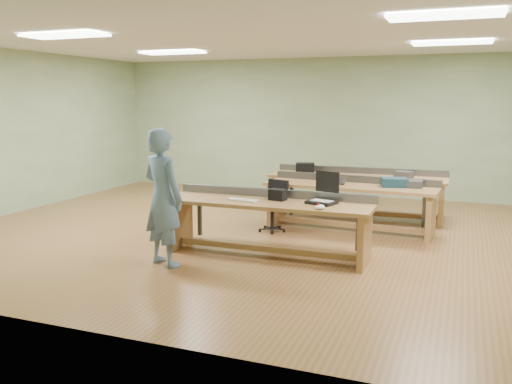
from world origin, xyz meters
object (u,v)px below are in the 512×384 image
(workbench_front, at_px, (267,215))
(mug, at_px, (342,182))
(workbench_back, at_px, (357,186))
(laptop_base, at_px, (322,202))
(parts_bin_teal, at_px, (394,182))
(parts_bin_grey, at_px, (409,184))
(drinks_can, at_px, (325,181))
(person, at_px, (163,198))
(workbench_mid, at_px, (350,197))
(task_chair, at_px, (273,213))
(camera_bag, at_px, (278,195))

(workbench_front, xyz_separation_m, mug, (0.64, 1.73, 0.24))
(workbench_back, height_order, laptop_base, workbench_back)
(parts_bin_teal, relative_size, parts_bin_grey, 0.98)
(drinks_can, bearing_deg, parts_bin_teal, 8.48)
(workbench_back, bearing_deg, drinks_can, -104.97)
(parts_bin_teal, distance_m, parts_bin_grey, 0.22)
(workbench_front, distance_m, mug, 1.86)
(person, relative_size, parts_bin_teal, 4.54)
(workbench_mid, xyz_separation_m, drinks_can, (-0.39, -0.12, 0.25))
(workbench_front, relative_size, parts_bin_teal, 7.39)
(task_chair, bearing_deg, person, -94.08)
(task_chair, xyz_separation_m, parts_bin_teal, (1.81, 0.52, 0.52))
(workbench_mid, relative_size, person, 1.59)
(task_chair, height_order, parts_bin_grey, parts_bin_grey)
(task_chair, relative_size, parts_bin_teal, 2.12)
(workbench_mid, relative_size, camera_bag, 12.48)
(workbench_back, distance_m, parts_bin_teal, 1.30)
(mug, bearing_deg, parts_bin_grey, 8.48)
(person, bearing_deg, parts_bin_grey, -113.19)
(person, height_order, parts_bin_grey, person)
(workbench_mid, bearing_deg, parts_bin_teal, 7.36)
(workbench_back, xyz_separation_m, task_chair, (-1.04, -1.54, -0.26))
(workbench_front, xyz_separation_m, workbench_mid, (0.76, 1.81, -0.00))
(task_chair, relative_size, parts_bin_grey, 2.07)
(task_chair, height_order, parts_bin_teal, parts_bin_teal)
(person, relative_size, task_chair, 2.14)
(workbench_front, height_order, workbench_back, same)
(mug, xyz_separation_m, drinks_can, (-0.27, -0.04, 0.01))
(laptop_base, relative_size, parts_bin_teal, 0.91)
(parts_bin_grey, bearing_deg, drinks_can, -171.58)
(camera_bag, xyz_separation_m, parts_bin_teal, (1.32, 1.76, -0.01))
(workbench_mid, bearing_deg, workbench_front, -109.01)
(workbench_front, relative_size, workbench_mid, 1.02)
(workbench_mid, xyz_separation_m, parts_bin_teal, (0.68, 0.04, 0.26))
(workbench_mid, relative_size, parts_bin_grey, 7.03)
(camera_bag, xyz_separation_m, task_chair, (-0.49, 1.24, -0.53))
(drinks_can, bearing_deg, person, -119.32)
(laptop_base, relative_size, camera_bag, 1.57)
(camera_bag, height_order, task_chair, camera_bag)
(workbench_back, height_order, parts_bin_grey, workbench_back)
(workbench_front, relative_size, laptop_base, 8.15)
(person, bearing_deg, mug, -101.77)
(workbench_front, height_order, laptop_base, workbench_front)
(workbench_front, distance_m, drinks_can, 1.75)
(workbench_mid, relative_size, laptop_base, 7.95)
(camera_bag, bearing_deg, parts_bin_teal, 64.70)
(person, height_order, mug, person)
(workbench_front, bearing_deg, person, -140.66)
(workbench_mid, distance_m, drinks_can, 0.48)
(workbench_mid, height_order, person, person)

